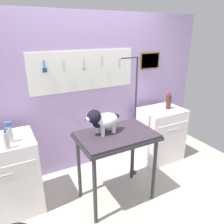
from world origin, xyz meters
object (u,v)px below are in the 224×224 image
(grooming_table, at_px, (116,142))
(counter_left, at_px, (2,177))
(dog, at_px, (102,120))
(soda_bottle, at_px, (169,101))
(pump_bottle_white, at_px, (7,141))
(cabinet_right, at_px, (160,134))
(grooming_arm, at_px, (134,124))

(grooming_table, bearing_deg, counter_left, 160.80)
(dog, height_order, soda_bottle, dog)
(counter_left, relative_size, pump_bottle_white, 4.18)
(dog, relative_size, cabinet_right, 0.50)
(counter_left, xyz_separation_m, cabinet_right, (2.37, 0.05, -0.03))
(pump_bottle_white, height_order, soda_bottle, pump_bottle_white)
(counter_left, relative_size, cabinet_right, 1.06)
(grooming_arm, distance_m, cabinet_right, 0.76)
(cabinet_right, bearing_deg, counter_left, -178.68)
(grooming_table, height_order, counter_left, counter_left)
(soda_bottle, bearing_deg, cabinet_right, 169.65)
(dog, relative_size, pump_bottle_white, 1.98)
(counter_left, height_order, soda_bottle, soda_bottle)
(grooming_table, relative_size, grooming_arm, 0.53)
(grooming_arm, bearing_deg, cabinet_right, 14.80)
(grooming_arm, height_order, soda_bottle, grooming_arm)
(cabinet_right, relative_size, pump_bottle_white, 3.95)
(dog, height_order, cabinet_right, dog)
(grooming_arm, height_order, cabinet_right, grooming_arm)
(dog, xyz_separation_m, soda_bottle, (1.36, 0.40, -0.09))
(grooming_arm, bearing_deg, dog, -157.69)
(cabinet_right, bearing_deg, pump_bottle_white, -172.84)
(grooming_arm, bearing_deg, counter_left, 176.22)
(grooming_table, height_order, pump_bottle_white, pump_bottle_white)
(pump_bottle_white, bearing_deg, grooming_table, -10.47)
(dog, distance_m, counter_left, 1.33)
(grooming_arm, relative_size, counter_left, 1.88)
(grooming_table, relative_size, soda_bottle, 3.48)
(counter_left, bearing_deg, pump_bottle_white, -62.35)
(counter_left, xyz_separation_m, soda_bottle, (2.47, 0.04, 0.53))
(grooming_table, bearing_deg, grooming_arm, 34.58)
(grooming_arm, relative_size, pump_bottle_white, 7.86)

